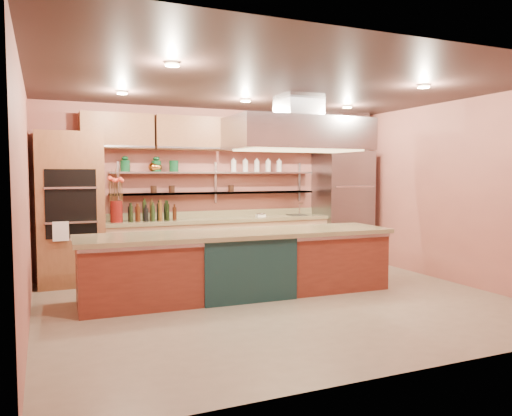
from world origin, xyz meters
name	(u,v)px	position (x,y,z in m)	size (l,w,h in m)	color
floor	(280,303)	(0.00, 0.00, -0.01)	(6.00, 5.00, 0.02)	gray
ceiling	(281,86)	(0.00, 0.00, 2.80)	(6.00, 5.00, 0.02)	black
wall_back	(218,190)	(0.00, 2.50, 1.40)	(6.00, 0.04, 2.80)	#A65C4E
wall_front	(413,208)	(0.00, -2.50, 1.40)	(6.00, 0.04, 2.80)	#A65C4E
wall_left	(25,201)	(-3.00, 0.00, 1.40)	(0.04, 5.00, 2.80)	#A65C4E
wall_right	(457,192)	(3.00, 0.00, 1.40)	(0.04, 5.00, 2.80)	#A65C4E
oven_stack	(70,209)	(-2.45, 2.18, 1.15)	(0.95, 0.64, 2.30)	brown
refrigerator	(343,207)	(2.35, 2.14, 1.05)	(0.95, 0.72, 2.10)	slate
back_counter	(221,245)	(-0.05, 2.20, 0.47)	(3.84, 0.64, 0.93)	tan
wall_shelf_lower	(217,193)	(-0.05, 2.37, 1.35)	(3.60, 0.26, 0.03)	#ADAEB4
wall_shelf_upper	(217,173)	(-0.05, 2.37, 1.70)	(3.60, 0.26, 0.03)	#ADAEB4
upper_cabinets	(221,134)	(0.00, 2.32, 2.35)	(4.60, 0.36, 0.55)	brown
range_hood	(298,134)	(0.56, 0.56, 2.25)	(2.00, 1.00, 0.45)	#ADAEB4
ceiling_downlights	(274,91)	(0.00, 0.20, 2.77)	(4.00, 2.80, 0.02)	#FFE5A5
island	(240,264)	(-0.34, 0.56, 0.44)	(4.26, 0.93, 0.89)	maroon
flower_vase	(116,212)	(-1.78, 2.15, 1.10)	(0.19, 0.19, 0.33)	#5C100D
oil_bottle_cluster	(153,213)	(-1.22, 2.15, 1.06)	(0.81, 0.23, 0.26)	black
kitchen_scale	(261,214)	(0.67, 2.15, 0.97)	(0.15, 0.11, 0.08)	white
bar_faucet	(299,209)	(1.49, 2.25, 1.04)	(0.03, 0.03, 0.21)	white
copper_kettle	(154,167)	(-1.14, 2.37, 1.79)	(0.19, 0.19, 0.15)	#BF762C
green_canister	(174,166)	(-0.81, 2.37, 1.81)	(0.15, 0.15, 0.18)	#0E4120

